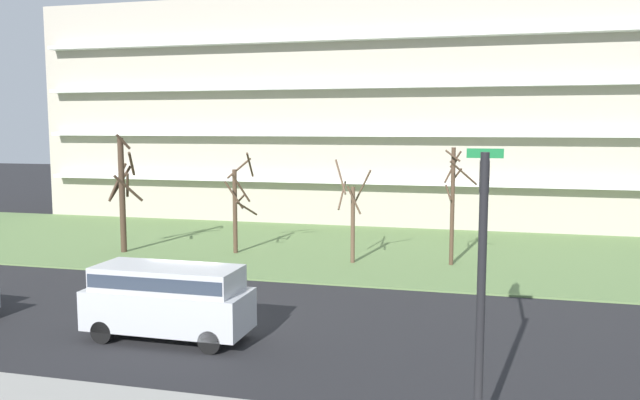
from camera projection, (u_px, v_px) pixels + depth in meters
name	position (u px, v px, depth m)	size (l,w,h in m)	color
ground	(200.00, 321.00, 22.36)	(160.00, 160.00, 0.00)	#232326
grass_lawn_strip	(307.00, 247.00, 35.83)	(80.00, 16.00, 0.08)	#66844C
apartment_building	(358.00, 113.00, 48.87)	(44.71, 13.86, 15.48)	#B2A899
tree_far_left	(123.00, 191.00, 33.96)	(2.04, 2.04, 6.35)	#423023
tree_left	(237.00, 204.00, 33.71)	(1.77, 2.06, 5.42)	#4C3828
tree_center	(352.00, 215.00, 31.34)	(1.86, 1.86, 5.13)	brown
tree_right	(453.00, 201.00, 30.73)	(1.59, 1.60, 5.74)	#4C3828
van_silver_center_left	(168.00, 296.00, 20.31)	(5.22, 2.05, 2.36)	#B7BABF
traffic_signal_mast	(483.00, 231.00, 15.10)	(0.90, 5.78, 6.21)	black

